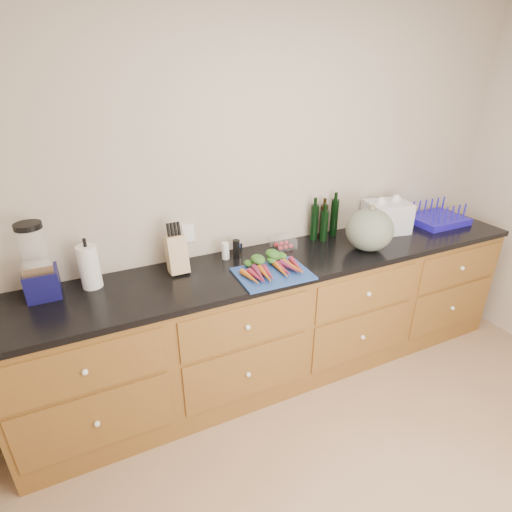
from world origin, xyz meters
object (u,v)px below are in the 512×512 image
tomato_box (283,243)px  blender_appliance (38,266)px  dish_rack (437,218)px  knife_block (177,254)px  squash (369,230)px  carrots (270,267)px  cutting_board (273,274)px  paper_towel (89,267)px

tomato_box → blender_appliance: bearing=-179.5°
dish_rack → tomato_box: bearing=176.3°
knife_block → dish_rack: knife_block is taller
squash → tomato_box: size_ratio=2.12×
carrots → tomato_box: (0.26, 0.29, 0.00)m
cutting_board → blender_appliance: blender_appliance is taller
cutting_board → paper_towel: paper_towel is taller
dish_rack → paper_towel: bearing=178.3°
blender_appliance → tomato_box: blender_appliance is taller
squash → tomato_box: squash is taller
blender_appliance → paper_towel: size_ratio=1.70×
squash → paper_towel: size_ratio=1.28×
tomato_box → paper_towel: bearing=-179.6°
squash → dish_rack: size_ratio=0.76×
blender_appliance → squash: bearing=-7.2°
squash → blender_appliance: blender_appliance is taller
squash → paper_towel: squash is taller
knife_block → carrots: bearing=-26.2°
paper_towel → knife_block: paper_towel is taller
cutting_board → paper_towel: bearing=162.7°
paper_towel → dish_rack: size_ratio=0.60×
paper_towel → tomato_box: bearing=0.4°
blender_appliance → paper_towel: (0.25, 0.00, -0.06)m
cutting_board → tomato_box: tomato_box is taller
carrots → tomato_box: size_ratio=2.50×
cutting_board → paper_towel: 1.08m
tomato_box → carrots: bearing=-131.9°
squash → knife_block: squash is taller
carrots → tomato_box: bearing=48.1°
carrots → squash: (0.78, 0.01, 0.11)m
squash → carrots: bearing=-179.1°
carrots → knife_block: size_ratio=1.64×
blender_appliance → dish_rack: blender_appliance is taller
cutting_board → blender_appliance: size_ratio=1.03×
paper_towel → dish_rack: (2.68, -0.08, -0.09)m
paper_towel → dish_rack: paper_towel is taller
squash → knife_block: (-1.30, 0.24, -0.03)m
blender_appliance → cutting_board: bearing=-13.9°
cutting_board → dish_rack: bearing=8.2°
dish_rack → carrots: bearing=-173.3°
paper_towel → cutting_board: bearing=-17.3°
knife_block → dish_rack: 2.18m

